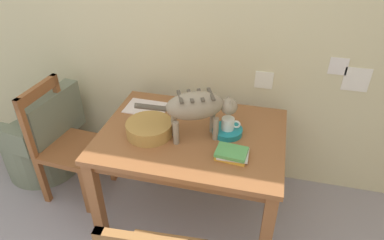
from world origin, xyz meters
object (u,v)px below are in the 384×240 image
magazine (146,108)px  book_stack (232,154)px  wicker_basket (149,128)px  dining_table (192,144)px  saucer_bowl (227,131)px  coffee_mug (228,124)px  wooden_chair_near (68,145)px  cat (198,107)px  wicker_armchair (42,143)px

magazine → book_stack: (0.68, -0.40, 0.02)m
wicker_basket → dining_table: bearing=16.9°
saucer_bowl → coffee_mug: 0.06m
magazine → wooden_chair_near: wooden_chair_near is taller
cat → coffee_mug: 0.24m
book_stack → wicker_armchair: (-1.64, 0.37, -0.49)m
saucer_bowl → magazine: 0.64m
dining_table → magazine: 0.46m
book_stack → wicker_basket: size_ratio=0.66×
dining_table → book_stack: bearing=-32.5°
cat → wicker_armchair: cat is taller
wooden_chair_near → magazine: bearing=112.4°
dining_table → wicker_basket: (-0.26, -0.08, 0.14)m
magazine → wicker_basket: wicker_basket is taller
dining_table → saucer_bowl: bearing=12.4°
cat → book_stack: bearing=33.8°
saucer_bowl → magazine: saucer_bowl is taller
cat → wicker_basket: cat is taller
magazine → wooden_chair_near: 0.68m
coffee_mug → magazine: bearing=164.5°
dining_table → coffee_mug: coffee_mug is taller
dining_table → wicker_armchair: size_ratio=1.52×
dining_table → book_stack: book_stack is taller
book_stack → wooden_chair_near: size_ratio=0.21×
saucer_bowl → wooden_chair_near: size_ratio=0.21×
magazine → wooden_chair_near: bearing=-160.1°
wicker_basket → wooden_chair_near: wooden_chair_near is taller
wicker_armchair → dining_table: bearing=-90.6°
coffee_mug → wicker_basket: size_ratio=0.41×
dining_table → cat: bearing=-35.9°
wooden_chair_near → coffee_mug: bearing=94.9°
coffee_mug → wooden_chair_near: wooden_chair_near is taller
coffee_mug → wicker_armchair: 1.67m
coffee_mug → wicker_armchair: size_ratio=0.16×
coffee_mug → book_stack: bearing=-75.3°
coffee_mug → book_stack: coffee_mug is taller
magazine → wooden_chair_near: size_ratio=0.32×
magazine → book_stack: size_ratio=1.53×
dining_table → wicker_basket: bearing=-163.1°
cat → saucer_bowl: 0.28m
magazine → cat: bearing=-28.9°
cat → wooden_chair_near: size_ratio=0.63×
cat → wicker_basket: bearing=-105.5°
dining_table → wicker_armchair: (-1.35, 0.19, -0.37)m
magazine → wicker_armchair: wicker_armchair is taller
cat → wooden_chair_near: cat is taller
magazine → wicker_armchair: bearing=-177.1°
saucer_bowl → wicker_basket: size_ratio=0.66×
coffee_mug → wooden_chair_near: bearing=-178.7°
coffee_mug → wicker_basket: 0.50m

